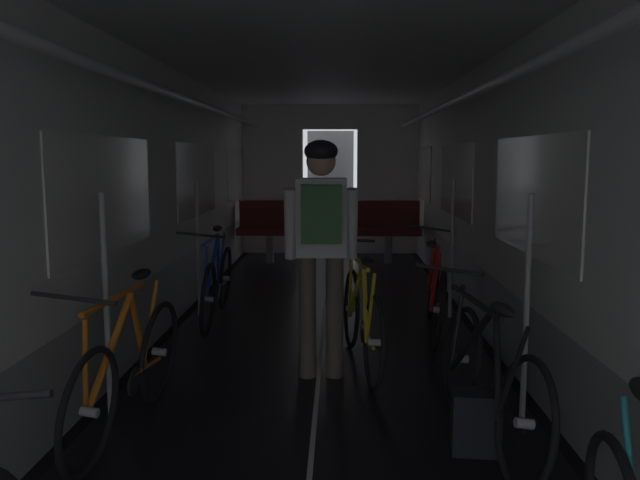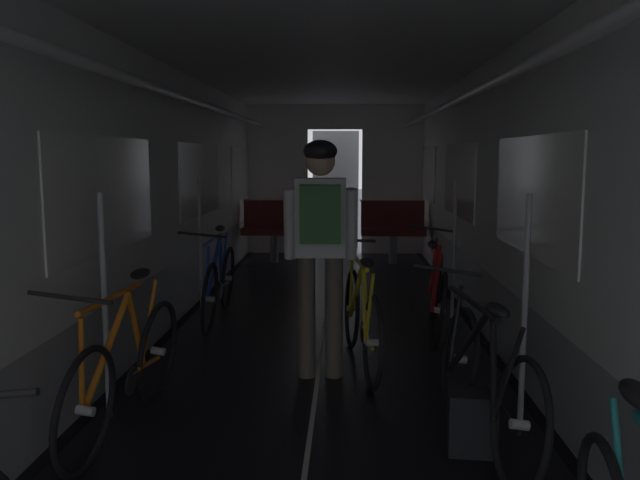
% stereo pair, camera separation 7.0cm
% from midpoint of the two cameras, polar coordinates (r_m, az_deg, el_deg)
% --- Properties ---
extents(train_car_shell, '(3.14, 12.34, 2.57)m').
position_cam_midpoint_polar(train_car_shell, '(5.32, -0.27, 8.28)').
color(train_car_shell, black).
rests_on(train_car_shell, ground).
extents(bench_seat_far_left, '(0.98, 0.51, 0.95)m').
position_cam_midpoint_polar(bench_seat_far_left, '(9.91, -4.63, 1.31)').
color(bench_seat_far_left, gray).
rests_on(bench_seat_far_left, ground).
extents(bench_seat_far_right, '(0.98, 0.51, 0.95)m').
position_cam_midpoint_polar(bench_seat_far_right, '(9.88, 5.81, 1.27)').
color(bench_seat_far_right, gray).
rests_on(bench_seat_far_right, ground).
extents(bicycle_orange, '(0.44, 1.69, 0.95)m').
position_cam_midpoint_polar(bicycle_orange, '(4.02, -16.98, -10.82)').
color(bicycle_orange, black).
rests_on(bicycle_orange, ground).
extents(bicycle_red, '(0.44, 1.69, 0.95)m').
position_cam_midpoint_polar(bicycle_red, '(6.02, 9.82, -4.54)').
color(bicycle_red, black).
rests_on(bicycle_red, ground).
extents(bicycle_black, '(0.53, 1.69, 0.96)m').
position_cam_midpoint_polar(bicycle_black, '(3.81, 14.02, -11.75)').
color(bicycle_black, black).
rests_on(bicycle_black, ground).
extents(bicycle_blue, '(0.44, 1.69, 0.95)m').
position_cam_midpoint_polar(bicycle_blue, '(6.44, -9.36, -3.74)').
color(bicycle_blue, black).
rests_on(bicycle_blue, ground).
extents(person_cyclist_aisle, '(0.54, 0.40, 1.73)m').
position_cam_midpoint_polar(person_cyclist_aisle, '(4.63, -0.34, 0.64)').
color(person_cyclist_aisle, brown).
rests_on(person_cyclist_aisle, ground).
extents(bicycle_yellow_in_aisle, '(0.46, 1.68, 0.94)m').
position_cam_midpoint_polar(bicycle_yellow_in_aisle, '(5.01, 3.26, -6.84)').
color(bicycle_yellow_in_aisle, black).
rests_on(bicycle_yellow_in_aisle, ground).
extents(backpack_on_floor, '(0.28, 0.22, 0.34)m').
position_cam_midpoint_polar(backpack_on_floor, '(3.78, 13.00, -15.29)').
color(backpack_on_floor, black).
rests_on(backpack_on_floor, ground).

